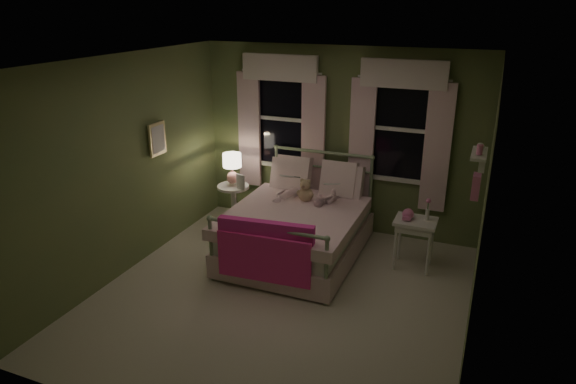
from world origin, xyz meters
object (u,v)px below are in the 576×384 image
at_px(bed, 298,228).
at_px(child_right, 330,182).
at_px(table_lamp, 232,165).
at_px(nightstand_left, 234,200).
at_px(nightstand_right, 415,227).
at_px(child_left, 290,173).
at_px(teddy_bear, 306,192).

height_order(bed, child_right, child_right).
distance_m(child_right, table_lamp, 1.47).
xyz_separation_m(child_right, nightstand_left, (-1.47, 0.04, -0.49)).
relative_size(bed, nightstand_left, 3.13).
distance_m(bed, child_right, 0.73).
distance_m(bed, nightstand_right, 1.48).
bearing_deg(child_left, table_lamp, 9.31).
relative_size(child_left, nightstand_right, 1.25).
bearing_deg(bed, nightstand_right, 8.13).
bearing_deg(nightstand_left, nightstand_right, -5.55).
xyz_separation_m(bed, child_left, (-0.28, 0.42, 0.59)).
relative_size(teddy_bear, table_lamp, 0.72).
bearing_deg(table_lamp, bed, -21.36).
bearing_deg(bed, teddy_bear, 90.00).
relative_size(nightstand_left, nightstand_right, 1.02).
height_order(teddy_bear, nightstand_left, teddy_bear).
height_order(teddy_bear, table_lamp, table_lamp).
bearing_deg(child_right, nightstand_right, -174.96).
bearing_deg(nightstand_right, table_lamp, 174.45).
distance_m(child_right, teddy_bear, 0.34).
distance_m(teddy_bear, table_lamp, 1.21).
bearing_deg(table_lamp, nightstand_left, 135.00).
xyz_separation_m(nightstand_left, table_lamp, (0.00, -0.00, 0.54)).
height_order(child_right, nightstand_left, child_right).
height_order(bed, nightstand_right, bed).
bearing_deg(child_left, bed, 135.61).
relative_size(bed, child_left, 2.54).
bearing_deg(teddy_bear, bed, -90.00).
distance_m(child_right, nightstand_left, 1.55).
bearing_deg(nightstand_left, child_left, -2.70).
bearing_deg(teddy_bear, nightstand_left, 170.38).
xyz_separation_m(teddy_bear, table_lamp, (-1.19, 0.20, 0.16)).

